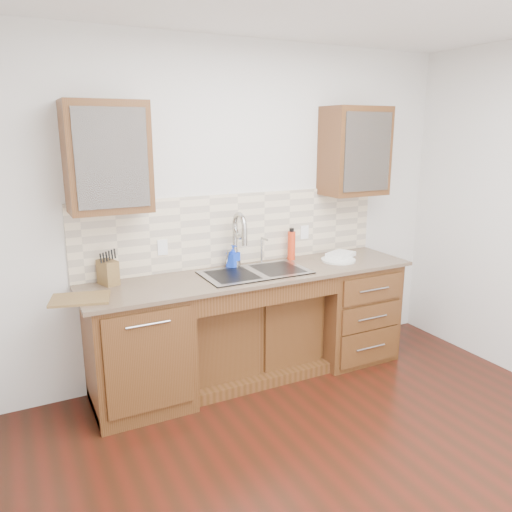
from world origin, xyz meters
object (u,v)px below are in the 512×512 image
plate (338,260)px  knife_block (108,272)px  soap_bottle (233,256)px  water_bottle (291,246)px  cutting_board (80,299)px

plate → knife_block: (-1.90, 0.21, 0.08)m
soap_bottle → water_bottle: 0.56m
plate → cutting_board: 2.14m
plate → cutting_board: size_ratio=0.78×
water_bottle → knife_block: water_bottle is taller
knife_block → soap_bottle: bearing=-17.8°
knife_block → water_bottle: bearing=-17.7°
soap_bottle → cutting_board: 1.27m
soap_bottle → knife_block: 1.00m
soap_bottle → water_bottle: (0.56, 0.00, 0.03)m
plate → cutting_board: same height
water_bottle → plate: bearing=-33.3°
plate → soap_bottle: bearing=166.3°
cutting_board → water_bottle: bearing=8.8°
knife_block → cutting_board: size_ratio=0.48×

